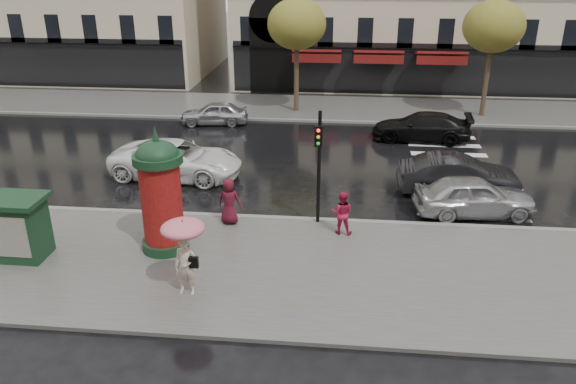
# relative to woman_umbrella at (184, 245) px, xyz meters

# --- Properties ---
(ground) EXTENTS (160.00, 160.00, 0.00)m
(ground) POSITION_rel_woman_umbrella_xyz_m (3.35, 2.13, -1.65)
(ground) COLOR black
(ground) RESTS_ON ground
(near_sidewalk) EXTENTS (90.00, 7.00, 0.12)m
(near_sidewalk) POSITION_rel_woman_umbrella_xyz_m (3.35, 1.63, -1.59)
(near_sidewalk) COLOR #474744
(near_sidewalk) RESTS_ON ground
(far_sidewalk) EXTENTS (90.00, 6.00, 0.12)m
(far_sidewalk) POSITION_rel_woman_umbrella_xyz_m (3.35, 21.13, -1.59)
(far_sidewalk) COLOR #474744
(far_sidewalk) RESTS_ON ground
(near_kerb) EXTENTS (90.00, 0.25, 0.14)m
(near_kerb) POSITION_rel_woman_umbrella_xyz_m (3.35, 5.13, -1.58)
(near_kerb) COLOR slate
(near_kerb) RESTS_ON ground
(far_kerb) EXTENTS (90.00, 0.25, 0.14)m
(far_kerb) POSITION_rel_woman_umbrella_xyz_m (3.35, 18.13, -1.58)
(far_kerb) COLOR slate
(far_kerb) RESTS_ON ground
(zebra_crossing) EXTENTS (3.60, 11.75, 0.01)m
(zebra_crossing) POSITION_rel_woman_umbrella_xyz_m (9.35, 11.73, -1.64)
(zebra_crossing) COLOR silver
(zebra_crossing) RESTS_ON ground
(tree_far_left) EXTENTS (3.40, 3.40, 6.64)m
(tree_far_left) POSITION_rel_woman_umbrella_xyz_m (1.35, 20.13, 3.52)
(tree_far_left) COLOR #38281C
(tree_far_left) RESTS_ON ground
(tree_far_right) EXTENTS (3.40, 3.40, 6.64)m
(tree_far_right) POSITION_rel_woman_umbrella_xyz_m (12.35, 20.13, 3.52)
(tree_far_right) COLOR #38281C
(tree_far_right) RESTS_ON ground
(woman_umbrella) EXTENTS (1.21, 1.21, 2.32)m
(woman_umbrella) POSITION_rel_woman_umbrella_xyz_m (0.00, 0.00, 0.00)
(woman_umbrella) COLOR beige
(woman_umbrella) RESTS_ON near_sidewalk
(woman_red) EXTENTS (0.79, 0.64, 1.52)m
(woman_red) POSITION_rel_woman_umbrella_xyz_m (4.27, 4.13, -0.77)
(woman_red) COLOR #AD153C
(woman_red) RESTS_ON near_sidewalk
(man_burgundy) EXTENTS (0.86, 0.60, 1.67)m
(man_burgundy) POSITION_rel_woman_umbrella_xyz_m (0.32, 4.53, -0.69)
(man_burgundy) COLOR #4D0F1D
(man_burgundy) RESTS_ON near_sidewalk
(morris_column) EXTENTS (1.53, 1.53, 4.13)m
(morris_column) POSITION_rel_woman_umbrella_xyz_m (-1.39, 2.48, 0.45)
(morris_column) COLOR #13311C
(morris_column) RESTS_ON near_sidewalk
(traffic_light) EXTENTS (0.27, 0.39, 4.06)m
(traffic_light) POSITION_rel_woman_umbrella_xyz_m (3.41, 4.85, 0.93)
(traffic_light) COLOR black
(traffic_light) RESTS_ON near_sidewalk
(newsstand) EXTENTS (1.69, 1.43, 2.02)m
(newsstand) POSITION_rel_woman_umbrella_xyz_m (-5.65, 1.52, -0.49)
(newsstand) COLOR #13311C
(newsstand) RESTS_ON near_sidewalk
(car_silver) EXTENTS (4.54, 2.24, 1.49)m
(car_silver) POSITION_rel_woman_umbrella_xyz_m (9.10, 6.33, -0.90)
(car_silver) COLOR #B3B3B8
(car_silver) RESTS_ON ground
(car_darkgrey) EXTENTS (4.77, 1.67, 1.57)m
(car_darkgrey) POSITION_rel_woman_umbrella_xyz_m (8.86, 8.27, -0.86)
(car_darkgrey) COLOR black
(car_darkgrey) RESTS_ON ground
(car_white) EXTENTS (5.82, 3.05, 1.56)m
(car_white) POSITION_rel_woman_umbrella_xyz_m (-2.87, 9.02, -0.87)
(car_white) COLOR white
(car_white) RESTS_ON ground
(car_black) EXTENTS (5.12, 2.43, 1.44)m
(car_black) POSITION_rel_woman_umbrella_xyz_m (8.23, 15.28, -0.93)
(car_black) COLOR black
(car_black) RESTS_ON ground
(car_far_silver) EXTENTS (3.91, 1.95, 1.28)m
(car_far_silver) POSITION_rel_woman_umbrella_xyz_m (-3.03, 17.13, -1.01)
(car_far_silver) COLOR #ADADB2
(car_far_silver) RESTS_ON ground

